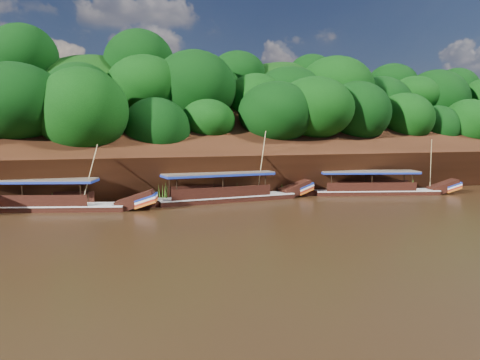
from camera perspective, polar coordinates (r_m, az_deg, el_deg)
The scene contains 6 objects.
ground at distance 31.14m, azimuth 2.86°, elevation -4.70°, with size 160.00×160.00×0.00m, color black.
riverbank at distance 52.39m, azimuth -7.07°, elevation 1.62°, with size 120.00×30.06×19.40m.
boat_0 at distance 45.04m, azimuth 17.08°, elevation -1.06°, with size 13.39×5.64×5.46m.
boat_1 at distance 39.07m, azimuth -0.69°, elevation -1.73°, with size 14.12×3.24×6.25m.
boat_2 at distance 36.85m, azimuth -22.19°, elevation -2.66°, with size 14.59×6.24×5.27m.
reeds at distance 39.07m, azimuth -6.72°, elevation -1.21°, with size 50.25×2.62×2.07m.
Camera 1 is at (-12.19, -28.09, 5.67)m, focal length 35.00 mm.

